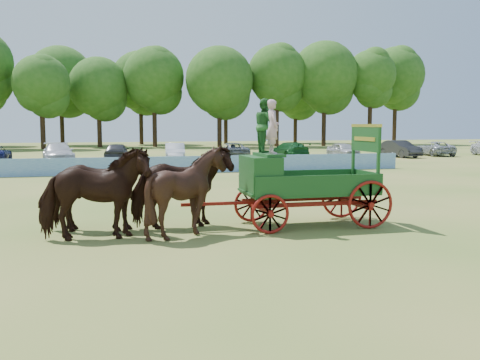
# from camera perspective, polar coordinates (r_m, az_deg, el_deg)

# --- Properties ---
(ground) EXTENTS (160.00, 160.00, 0.00)m
(ground) POSITION_cam_1_polar(r_m,az_deg,el_deg) (16.61, 12.03, -4.53)
(ground) COLOR #9B8746
(ground) RESTS_ON ground
(horse_lead_left) EXTENTS (2.83, 1.30, 2.39)m
(horse_lead_left) POSITION_cam_1_polar(r_m,az_deg,el_deg) (14.21, -15.25, -1.48)
(horse_lead_left) COLOR black
(horse_lead_left) RESTS_ON ground
(horse_lead_right) EXTENTS (3.02, 1.77, 2.39)m
(horse_lead_right) POSITION_cam_1_polar(r_m,az_deg,el_deg) (15.30, -15.19, -0.96)
(horse_lead_right) COLOR black
(horse_lead_right) RESTS_ON ground
(horse_wheel_left) EXTENTS (2.50, 2.31, 2.40)m
(horse_wheel_left) POSITION_cam_1_polar(r_m,az_deg,el_deg) (14.37, -5.64, -1.21)
(horse_wheel_left) COLOR black
(horse_wheel_left) RESTS_ON ground
(horse_wheel_right) EXTENTS (2.97, 1.62, 2.39)m
(horse_wheel_right) POSITION_cam_1_polar(r_m,az_deg,el_deg) (15.45, -6.26, -0.73)
(horse_wheel_right) COLOR black
(horse_wheel_right) RESTS_ON ground
(farm_dray) EXTENTS (5.99, 2.00, 3.73)m
(farm_dray) POSITION_cam_1_polar(r_m,az_deg,el_deg) (15.60, 4.81, 1.00)
(farm_dray) COLOR maroon
(farm_dray) RESTS_ON ground
(sponsor_banner) EXTENTS (26.00, 0.08, 1.05)m
(sponsor_banner) POSITION_cam_1_polar(r_m,az_deg,el_deg) (33.32, -3.41, 1.69)
(sponsor_banner) COLOR #1E5FA5
(sponsor_banner) RESTS_ON ground
(parked_cars) EXTENTS (57.12, 7.05, 1.62)m
(parked_cars) POSITION_cam_1_polar(r_m,az_deg,el_deg) (45.38, -3.49, 3.08)
(parked_cars) COLOR silver
(parked_cars) RESTS_ON ground
(treeline) EXTENTS (87.82, 22.30, 15.45)m
(treeline) POSITION_cam_1_polar(r_m,az_deg,el_deg) (75.51, -12.62, 10.71)
(treeline) COLOR #382314
(treeline) RESTS_ON ground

